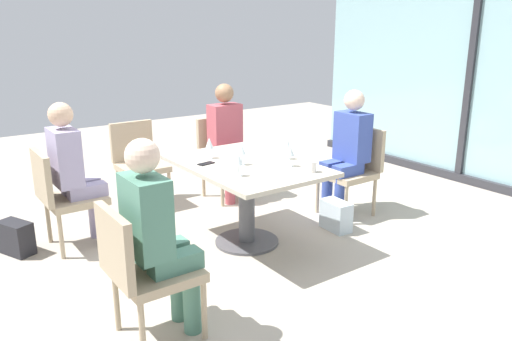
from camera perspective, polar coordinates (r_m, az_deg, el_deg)
The scene contains 21 objects.
ground_plane at distance 4.53m, azimuth -1.04°, elevation -8.12°, with size 12.00×12.00×0.00m, color #A89E8E.
window_wall_backdrop at distance 6.53m, azimuth 23.03°, elevation 9.18°, with size 4.58×0.10×2.70m.
dining_table_main at distance 4.33m, azimuth -1.08°, elevation -1.34°, with size 1.37×0.95×0.73m.
chair_front_left at distance 4.56m, azimuth -20.93°, elevation -2.39°, with size 0.46×0.50×0.87m.
chair_near_window at distance 5.18m, azimuth 11.01°, elevation 0.55°, with size 0.46×0.51×0.87m.
chair_front_right at distance 3.10m, azimuth -12.78°, elevation -10.47°, with size 0.46×0.50×0.87m.
chair_far_left at distance 5.61m, azimuth -3.74°, elevation 2.02°, with size 0.50×0.46×0.87m.
chair_side_end at distance 5.49m, azimuth -13.12°, elevation 1.31°, with size 0.50×0.46×0.87m.
person_front_left at distance 4.53m, azimuth -19.86°, elevation 0.29°, with size 0.34×0.39×1.26m.
person_near_window at distance 5.05m, azimuth 10.27°, elevation 2.58°, with size 0.34×0.39×1.26m.
person_front_right at distance 3.06m, azimuth -11.13°, elevation -6.59°, with size 0.34×0.39×1.26m.
person_far_left at distance 5.47m, azimuth -3.17°, elevation 3.86°, with size 0.39×0.34×1.26m.
wine_glass_0 at distance 3.89m, azimuth -2.01°, elevation 1.23°, with size 0.07×0.07×0.18m.
wine_glass_1 at distance 4.40m, azimuth 3.54°, elevation 2.95°, with size 0.07×0.07×0.18m.
wine_glass_2 at distance 4.44m, azimuth -5.28°, elevation 3.04°, with size 0.07×0.07×0.18m.
wine_glass_3 at distance 4.17m, azimuth 3.84°, elevation 2.21°, with size 0.07×0.07×0.18m.
wine_glass_4 at distance 4.21m, azimuth -1.64°, elevation 2.39°, with size 0.07×0.07×0.18m.
coffee_cup at distance 4.04m, azimuth 6.30°, elevation 0.43°, with size 0.08×0.08×0.09m, color white.
cell_phone_on_table at distance 4.28m, azimuth -5.64°, elevation 0.78°, with size 0.07×0.14×0.01m, color black.
handbag_0 at distance 4.73m, azimuth -25.44°, elevation -6.86°, with size 0.30×0.16×0.28m, color #232328.
handbag_1 at distance 4.81m, azimuth 9.00°, elevation -5.04°, with size 0.30×0.16×0.28m, color silver.
Camera 1 is at (3.41, -2.33, 1.87)m, focal length 35.49 mm.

